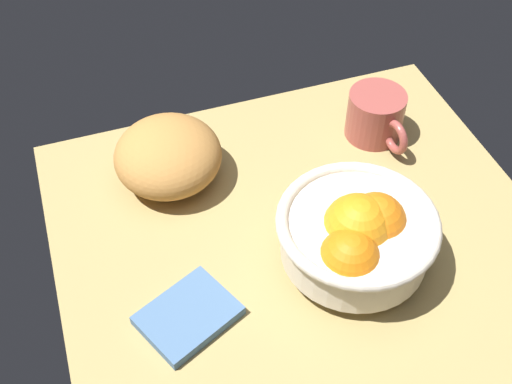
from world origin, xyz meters
The scene contains 5 objects.
ground_plane centered at (0.00, 0.00, -1.50)cm, with size 65.76×58.45×3.00cm, color #A38C53.
fruit_bowl centered at (-4.50, 6.68, 5.80)cm, with size 20.45×20.45×11.11cm.
bread_loaf centered at (14.31, -16.24, 4.39)cm, with size 15.77×15.39×8.78cm, color #BA7F3E.
napkin_folded centered at (18.05, 7.92, 0.71)cm, with size 11.16×8.60×1.42cm, color #4A6C95.
mug centered at (-18.00, -14.99, 3.78)cm, with size 8.74×12.67×7.56cm.
Camera 1 is at (23.94, 50.57, 69.07)cm, focal length 45.56 mm.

